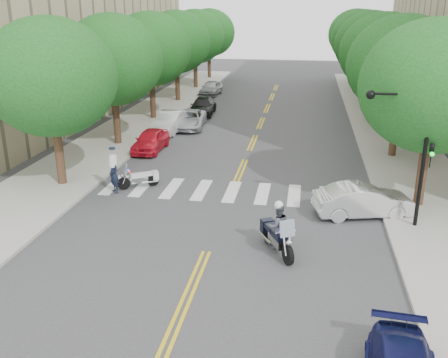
% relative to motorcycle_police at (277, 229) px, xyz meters
% --- Properties ---
extents(ground, '(140.00, 140.00, 0.00)m').
position_rel_motorcycle_police_xyz_m(ground, '(-2.62, -0.45, -0.93)').
color(ground, '#38383A').
rests_on(ground, ground).
extents(sidewalk_left, '(5.00, 60.00, 0.15)m').
position_rel_motorcycle_police_xyz_m(sidewalk_left, '(-12.12, 21.55, -0.86)').
color(sidewalk_left, '#9E9991').
rests_on(sidewalk_left, ground).
extents(sidewalk_right, '(5.00, 60.00, 0.15)m').
position_rel_motorcycle_police_xyz_m(sidewalk_right, '(6.88, 21.55, -0.86)').
color(sidewalk_right, '#9E9991').
rests_on(sidewalk_right, ground).
extents(tree_l_0, '(6.40, 6.40, 8.45)m').
position_rel_motorcycle_police_xyz_m(tree_l_0, '(-11.42, 5.55, 4.62)').
color(tree_l_0, '#382316').
rests_on(tree_l_0, ground).
extents(tree_l_1, '(6.40, 6.40, 8.45)m').
position_rel_motorcycle_police_xyz_m(tree_l_1, '(-11.42, 13.55, 4.62)').
color(tree_l_1, '#382316').
rests_on(tree_l_1, ground).
extents(tree_l_2, '(6.40, 6.40, 8.45)m').
position_rel_motorcycle_police_xyz_m(tree_l_2, '(-11.42, 21.55, 4.62)').
color(tree_l_2, '#382316').
rests_on(tree_l_2, ground).
extents(tree_l_3, '(6.40, 6.40, 8.45)m').
position_rel_motorcycle_police_xyz_m(tree_l_3, '(-11.42, 29.55, 4.62)').
color(tree_l_3, '#382316').
rests_on(tree_l_3, ground).
extents(tree_l_4, '(6.40, 6.40, 8.45)m').
position_rel_motorcycle_police_xyz_m(tree_l_4, '(-11.42, 37.55, 4.62)').
color(tree_l_4, '#382316').
rests_on(tree_l_4, ground).
extents(tree_l_5, '(6.40, 6.40, 8.45)m').
position_rel_motorcycle_police_xyz_m(tree_l_5, '(-11.42, 45.55, 4.62)').
color(tree_l_5, '#382316').
rests_on(tree_l_5, ground).
extents(tree_r_0, '(6.40, 6.40, 8.45)m').
position_rel_motorcycle_police_xyz_m(tree_r_0, '(6.18, 5.55, 4.62)').
color(tree_r_0, '#382316').
rests_on(tree_r_0, ground).
extents(tree_r_1, '(6.40, 6.40, 8.45)m').
position_rel_motorcycle_police_xyz_m(tree_r_1, '(6.18, 13.55, 4.62)').
color(tree_r_1, '#382316').
rests_on(tree_r_1, ground).
extents(tree_r_2, '(6.40, 6.40, 8.45)m').
position_rel_motorcycle_police_xyz_m(tree_r_2, '(6.18, 21.55, 4.62)').
color(tree_r_2, '#382316').
rests_on(tree_r_2, ground).
extents(tree_r_3, '(6.40, 6.40, 8.45)m').
position_rel_motorcycle_police_xyz_m(tree_r_3, '(6.18, 29.55, 4.62)').
color(tree_r_3, '#382316').
rests_on(tree_r_3, ground).
extents(tree_r_4, '(6.40, 6.40, 8.45)m').
position_rel_motorcycle_police_xyz_m(tree_r_4, '(6.18, 37.55, 4.62)').
color(tree_r_4, '#382316').
rests_on(tree_r_4, ground).
extents(tree_r_5, '(6.40, 6.40, 8.45)m').
position_rel_motorcycle_police_xyz_m(tree_r_5, '(6.18, 45.55, 4.62)').
color(tree_r_5, '#382316').
rests_on(tree_r_5, ground).
extents(traffic_signal_pole, '(2.82, 0.42, 6.00)m').
position_rel_motorcycle_police_xyz_m(traffic_signal_pole, '(5.10, 3.04, 2.79)').
color(traffic_signal_pole, black).
rests_on(traffic_signal_pole, ground).
extents(motorcycle_police, '(1.44, 2.40, 2.10)m').
position_rel_motorcycle_police_xyz_m(motorcycle_police, '(0.00, 0.00, 0.00)').
color(motorcycle_police, black).
rests_on(motorcycle_police, ground).
extents(motorcycle_parked, '(1.94, 1.34, 1.39)m').
position_rel_motorcycle_police_xyz_m(motorcycle_parked, '(-7.26, 5.99, -0.45)').
color(motorcycle_parked, black).
rests_on(motorcycle_parked, ground).
extents(officer_standing, '(0.80, 0.79, 1.87)m').
position_rel_motorcycle_police_xyz_m(officer_standing, '(-8.36, 5.04, 0.00)').
color(officer_standing, black).
rests_on(officer_standing, ground).
extents(convertible, '(4.60, 2.58, 1.44)m').
position_rel_motorcycle_police_xyz_m(convertible, '(3.55, 4.05, -0.21)').
color(convertible, silver).
rests_on(convertible, ground).
extents(parked_car_a, '(1.70, 4.08, 1.38)m').
position_rel_motorcycle_police_xyz_m(parked_car_a, '(-8.84, 12.55, -0.24)').
color(parked_car_a, red).
rests_on(parked_car_a, ground).
extents(parked_car_b, '(1.96, 4.70, 1.51)m').
position_rel_motorcycle_police_xyz_m(parked_car_b, '(-8.92, 17.55, -0.18)').
color(parked_car_b, silver).
rests_on(parked_car_b, ground).
extents(parked_car_c, '(2.61, 4.94, 1.32)m').
position_rel_motorcycle_police_xyz_m(parked_car_c, '(-7.82, 19.05, -0.27)').
color(parked_car_c, '#A8AAB0').
rests_on(parked_car_c, ground).
extents(parked_car_d, '(2.16, 4.83, 1.37)m').
position_rel_motorcycle_police_xyz_m(parked_car_d, '(-7.82, 24.05, -0.24)').
color(parked_car_d, black).
rests_on(parked_car_d, ground).
extents(parked_car_e, '(2.00, 4.41, 1.47)m').
position_rel_motorcycle_police_xyz_m(parked_car_e, '(-8.92, 33.55, -0.20)').
color(parked_car_e, '#A2A2A7').
rests_on(parked_car_e, ground).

